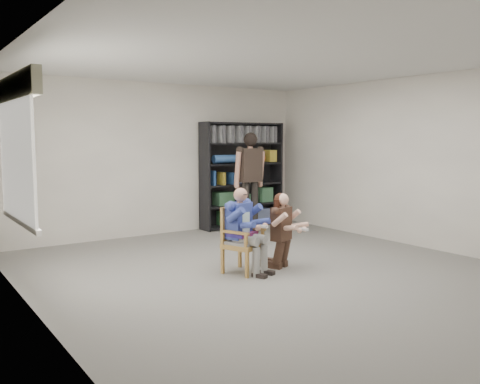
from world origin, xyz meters
TOP-DOWN VIEW (x-y plane):
  - room_shell at (0.00, 0.00)m, footprint 6.00×7.00m
  - floor at (0.00, 0.00)m, footprint 6.00×7.00m
  - window_left at (-2.95, 1.00)m, footprint 0.16×2.00m
  - armchair at (-0.33, 0.33)m, footprint 0.66×0.65m
  - seated_man at (-0.33, 0.33)m, footprint 0.71×0.82m
  - kneeling_woman at (0.25, 0.21)m, footprint 0.67×0.82m
  - bookshelf at (1.70, 3.28)m, footprint 1.80×0.38m
  - standing_man at (1.39, 2.57)m, footprint 0.60×0.37m

SIDE VIEW (x-z plane):
  - floor at x=0.00m, z-range -0.01..0.01m
  - armchair at x=-0.33m, z-range 0.00..0.88m
  - kneeling_woman at x=0.25m, z-range 0.00..1.05m
  - seated_man at x=-0.33m, z-range 0.00..1.15m
  - standing_man at x=1.39m, z-range 0.00..1.88m
  - bookshelf at x=1.70m, z-range 0.00..2.10m
  - room_shell at x=0.00m, z-range 0.00..2.80m
  - window_left at x=-2.95m, z-range 0.76..2.50m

